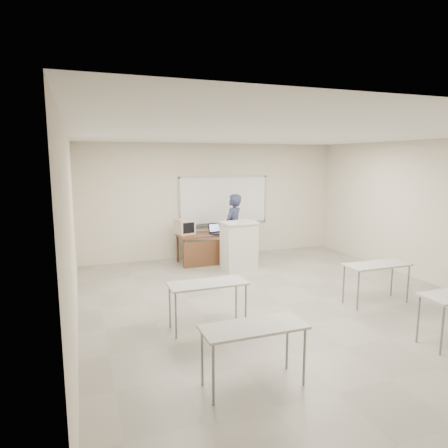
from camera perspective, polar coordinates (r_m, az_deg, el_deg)
name	(u,v)px	position (r m, az deg, el deg)	size (l,w,h in m)	color
floor	(284,304)	(7.43, 8.53, -11.30)	(7.00, 8.00, 0.01)	gray
whiteboard	(224,201)	(10.76, -0.01, 3.33)	(2.48, 0.10, 1.31)	white
student_desks	(329,292)	(6.13, 14.81, -9.33)	(4.40, 2.20, 0.73)	#ABABA5
instructor_desk	(208,242)	(9.95, -2.26, -2.58)	(1.48, 0.74, 0.75)	brown
podium	(239,245)	(9.50, 2.15, -3.05)	(0.80, 0.58, 1.13)	silver
crt_monitor	(184,227)	(9.95, -5.71, -0.38)	(0.40, 0.45, 0.38)	#B3A790
laptop	(217,231)	(9.96, -1.00, -1.06)	(0.34, 0.32, 0.25)	black
mouse	(230,233)	(10.01, 0.89, -1.24)	(0.09, 0.06, 0.04)	#B6B9BE
keyboard	(247,222)	(9.34, 3.30, 0.33)	(0.48, 0.16, 0.03)	#B3A790
presenter	(233,228)	(10.08, 1.31, -0.60)	(0.63, 0.42, 1.73)	black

